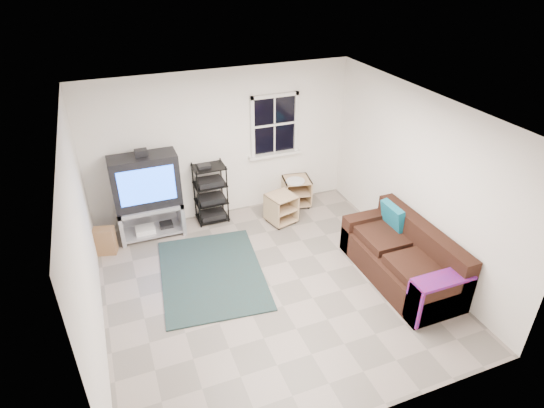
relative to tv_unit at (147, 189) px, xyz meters
name	(u,v)px	position (x,y,z in m)	size (l,w,h in m)	color
room	(275,129)	(2.32, 0.25, 0.63)	(4.60, 4.62, 4.60)	gray
tv_unit	(147,189)	(0.00, 0.00, 0.00)	(1.05, 0.53, 1.55)	#A4A4AC
av_rack	(211,197)	(1.06, 0.07, -0.38)	(0.54, 0.39, 1.08)	black
side_table_left	(280,207)	(2.17, -0.41, -0.57)	(0.55, 0.55, 0.53)	tan
side_table_right	(296,189)	(2.68, 0.05, -0.54)	(0.56, 0.56, 0.56)	tan
sofa	(403,259)	(3.24, -2.51, -0.53)	(0.88, 1.99, 0.91)	black
shag_rug	(212,273)	(0.65, -1.43, -0.84)	(1.48, 2.03, 0.02)	black
paper_bag	(105,241)	(-0.77, -0.29, -0.63)	(0.31, 0.20, 0.45)	brown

